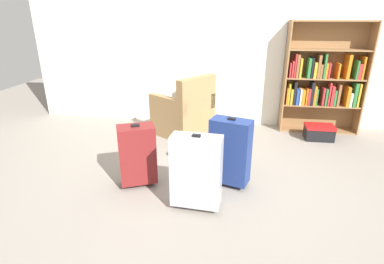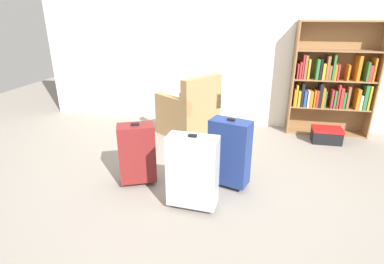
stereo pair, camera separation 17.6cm
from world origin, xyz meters
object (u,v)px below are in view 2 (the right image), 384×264
Objects in this scene: armchair at (190,114)px; suitcase_navy_blue at (229,152)px; mug at (223,137)px; suitcase_dark_red at (137,153)px; storage_box at (327,135)px; suitcase_silver at (193,171)px; bookshelf at (331,82)px.

suitcase_navy_blue is at bearing -63.43° from armchair.
mug is 1.60m from suitcase_dark_red.
suitcase_silver is at bearing -129.45° from storage_box.
bookshelf is 4.09× the size of storage_box.
storage_box is 1.94m from suitcase_navy_blue.
suitcase_silver is at bearing -125.02° from bookshelf.
suitcase_silver is at bearing -26.71° from suitcase_dark_red.
bookshelf is 13.61× the size of mug.
armchair is 1.56m from suitcase_dark_red.
mug is 1.73m from suitcase_silver.
suitcase_silver is (-1.57, -1.90, 0.27)m from storage_box.
bookshelf is 3.03m from suitcase_dark_red.
suitcase_dark_red is at bearing -172.21° from suitcase_navy_blue.
suitcase_dark_red is 0.91× the size of suitcase_navy_blue.
suitcase_navy_blue is at bearing -81.85° from mug.
suitcase_silver is (-0.30, -0.46, -0.01)m from suitcase_navy_blue.
suitcase_silver is (-1.61, -2.30, -0.40)m from bookshelf.
suitcase_navy_blue is (0.71, -1.41, 0.07)m from armchair.
suitcase_silver reaches higher than suitcase_dark_red.
armchair is 0.62m from mug.
suitcase_dark_red is (-2.22, -1.57, 0.24)m from storage_box.
suitcase_dark_red is (-2.26, -1.97, -0.43)m from bookshelf.
armchair is at bearing 80.95° from suitcase_dark_red.
suitcase_dark_red is at bearing 153.29° from suitcase_silver.
mug is (-1.49, -0.60, -0.74)m from bookshelf.
mug is (0.53, -0.18, -0.27)m from armchair.
bookshelf reaches higher than suitcase_navy_blue.
storage_box is 0.54× the size of suitcase_silver.
suitcase_navy_blue reaches higher than storage_box.
bookshelf is at bearing 83.70° from storage_box.
bookshelf is at bearing 54.98° from suitcase_silver.
storage_box is 2.48m from suitcase_silver.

